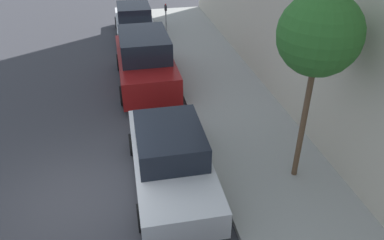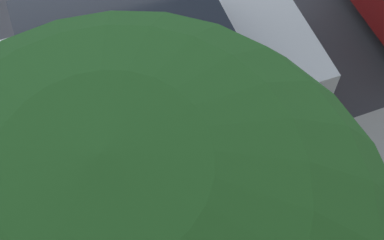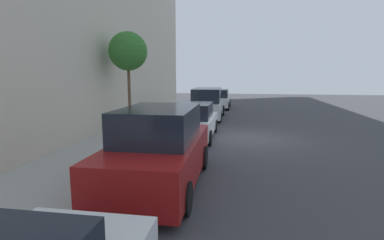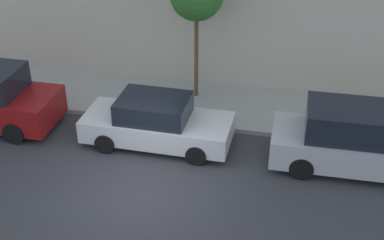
{
  "view_description": "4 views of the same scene",
  "coord_description": "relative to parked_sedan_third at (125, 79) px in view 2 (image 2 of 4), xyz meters",
  "views": [
    {
      "loc": [
        1.43,
        -7.05,
        6.35
      ],
      "look_at": [
        3.18,
        1.46,
        1.0
      ],
      "focal_mm": 35.0,
      "sensor_mm": 36.0,
      "label": 1
    },
    {
      "loc": [
        6.02,
        -0.3,
        5.63
      ],
      "look_at": [
        3.33,
        0.71,
        1.0
      ],
      "focal_mm": 50.0,
      "sensor_mm": 36.0,
      "label": 2
    },
    {
      "loc": [
        0.38,
        13.07,
        2.8
      ],
      "look_at": [
        2.22,
        1.59,
        1.0
      ],
      "focal_mm": 28.0,
      "sensor_mm": 36.0,
      "label": 3
    },
    {
      "loc": [
        -10.99,
        -3.91,
        8.92
      ],
      "look_at": [
        2.32,
        -0.87,
        1.0
      ],
      "focal_mm": 50.0,
      "sensor_mm": 36.0,
      "label": 4
    }
  ],
  "objects": [
    {
      "name": "parked_sedan_third",
      "position": [
        0.0,
        0.0,
        0.0
      ],
      "size": [
        1.92,
        4.51,
        1.54
      ],
      "color": "silver",
      "rests_on": "ground_plane"
    }
  ]
}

